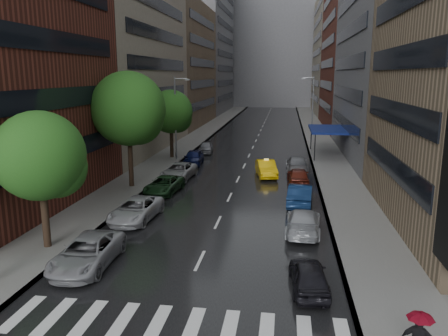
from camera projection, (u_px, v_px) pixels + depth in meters
The scene contains 18 objects.
ground at pixel (182, 299), 18.63m from camera, with size 220.00×220.00×0.00m, color gray.
road at pixel (258, 137), 67.02m from camera, with size 14.00×140.00×0.01m, color black.
sidewalk_left at pixel (200, 135), 68.24m from camera, with size 4.00×140.00×0.15m, color gray.
sidewalk_right at pixel (317, 137), 65.78m from camera, with size 4.00×140.00×0.15m, color gray.
crosswalk at pixel (175, 326), 16.66m from camera, with size 13.15×2.80×0.01m.
buildings_left at pixel (175, 35), 74.23m from camera, with size 8.00×108.00×38.00m.
buildings_right at pixel (358, 38), 68.29m from camera, with size 8.05×109.10×36.00m.
building_far at pixel (274, 52), 129.48m from camera, with size 40.00×14.00×32.00m, color slate.
tree_near at pixel (40, 156), 22.95m from camera, with size 4.77×4.77×7.60m.
tree_mid at pixel (128, 109), 35.62m from camera, with size 6.09×6.09×9.71m.
tree_far at pixel (171, 112), 48.81m from camera, with size 4.87×4.87×7.76m.
taxi at pixel (266, 168), 40.93m from camera, with size 1.61×4.62×1.52m, color yellow.
parked_cars_left at pixel (164, 184), 35.29m from camera, with size 2.77×37.37×1.55m.
parked_cars_right at pixel (300, 192), 32.81m from camera, with size 2.30×29.43×1.59m.
ped_red_umbrella at pixel (419, 336), 13.76m from camera, with size 1.18×0.82×2.01m.
street_lamp_left at pixel (176, 116), 47.70m from camera, with size 1.74×0.22×9.00m.
street_lamp_right at pixel (312, 108), 60.10m from camera, with size 1.74×0.22×9.00m.
awning at pixel (327, 129), 50.61m from camera, with size 4.00×8.00×3.12m.
Camera 1 is at (4.18, -16.61, 9.41)m, focal length 35.00 mm.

